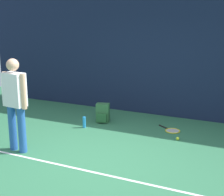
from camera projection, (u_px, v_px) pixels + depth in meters
ground_plane at (102, 159)px, 5.72m from camera, size 12.00×12.00×0.00m
back_fence at (158, 55)px, 8.00m from camera, size 10.00×0.10×2.98m
court_line at (88, 171)px, 5.27m from camera, size 9.00×0.05×0.00m
tennis_player at (15, 100)px, 5.85m from camera, size 0.53×0.26×1.70m
tennis_racket at (172, 130)px, 7.12m from camera, size 0.61×0.48×0.03m
backpack at (103, 113)px, 7.68m from camera, size 0.34×0.34×0.44m
tennis_ball_by_fence at (178, 139)px, 6.59m from camera, size 0.07×0.07×0.07m
water_bottle at (84, 122)px, 7.31m from camera, size 0.07×0.07×0.25m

